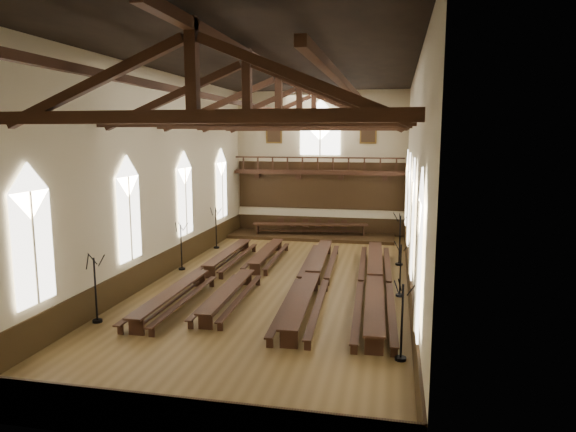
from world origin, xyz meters
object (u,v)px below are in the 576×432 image
Objects in this scene: high_table at (310,225)px; candelabrum_right_near at (401,336)px; candelabrum_right_mid at (400,280)px; refectory_row_a at (204,272)px; candelabrum_right_far at (400,249)px; dais at (310,236)px; candelabrum_left_mid at (182,255)px; refectory_row_d at (375,279)px; candelabrum_left_near at (96,302)px; refectory_row_b at (250,270)px; candelabrum_left_far at (216,236)px; refectory_row_c at (312,276)px.

high_table is 19.67m from candelabrum_right_near.
candelabrum_right_near is 1.06× the size of candelabrum_right_mid.
high_table is 3.06× the size of candelabrum_right_near.
candelabrum_right_far is (9.08, 5.27, 0.35)m from refectory_row_a.
refectory_row_a is 12.30m from dais.
high_table is at bearing 116.12° from candelabrum_right_mid.
refectory_row_d is at bearing -9.88° from candelabrum_left_mid.
candelabrum_left_mid is (-2.02, 1.98, 0.25)m from refectory_row_a.
candelabrum_left_near is 15.70m from candelabrum_right_far.
candelabrum_left_near is at bearing -106.15° from dais.
refectory_row_d is 5.55× the size of candelabrum_left_near.
refectory_row_b is 1.20× the size of dais.
candelabrum_left_mid is at bearing 135.51° from refectory_row_a.
refectory_row_b is 7.82m from candelabrum_left_near.
candelabrum_left_far is at bearing 122.17° from refectory_row_b.
candelabrum_left_near reaches higher than dais.
candelabrum_left_far is at bearing 144.86° from refectory_row_d.
candelabrum_right_far reaches higher than refectory_row_d.
candelabrum_right_near is at bearing -81.15° from refectory_row_d.
refectory_row_c is at bearing -80.12° from high_table.
refectory_row_c is 7.39m from candelabrum_left_mid.
candelabrum_right_far is at bearing -10.24° from candelabrum_left_far.
candelabrum_right_mid is at bearing -6.81° from refectory_row_c.
candelabrum_left_near is 7.81m from candelabrum_left_mid.
high_table reaches higher than dais.
candelabrum_right_mid is at bearing -34.25° from candelabrum_left_far.
refectory_row_b is 5.44× the size of candelabrum_left_mid.
refectory_row_b is at bearing 58.88° from candelabrum_left_near.
candelabrum_left_near is at bearing -148.71° from refectory_row_d.
refectory_row_b is at bearing 167.93° from refectory_row_c.
refectory_row_d is at bearing -102.40° from candelabrum_right_far.
candelabrum_right_far is at bearing 77.60° from refectory_row_d.
refectory_row_d is 1.28× the size of dais.
refectory_row_a is 7.55m from candelabrum_left_far.
high_table is at bearing 41.97° from candelabrum_left_far.
candelabrum_left_mid is at bearing 168.47° from candelabrum_right_mid.
candelabrum_left_mid is (-5.13, -9.91, -0.06)m from high_table.
high_table is 3.25× the size of candelabrum_right_mid.
dais is 4.43× the size of candelabrum_left_far.
candelabrum_left_mid is (-0.00, 7.81, -0.03)m from candelabrum_left_near.
candelabrum_left_mid is 5.29m from candelabrum_left_far.
candelabrum_right_near is at bearing -90.00° from candelabrum_right_mid.
refectory_row_d is (7.98, 0.24, 0.03)m from refectory_row_a.
refectory_row_b is 11.10m from dais.
refectory_row_a is at bearing -178.29° from refectory_row_d.
refectory_row_a is at bearing -157.13° from refectory_row_b.
refectory_row_b is 8.34m from candelabrum_right_far.
refectory_row_a is 9.09m from candelabrum_right_mid.
refectory_row_c is 5.62× the size of candelabrum_right_near.
candelabrum_left_mid reaches higher than refectory_row_a.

